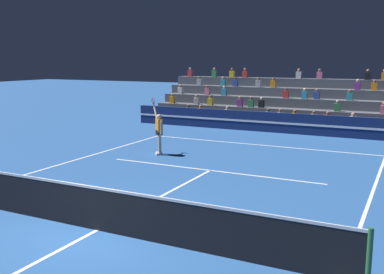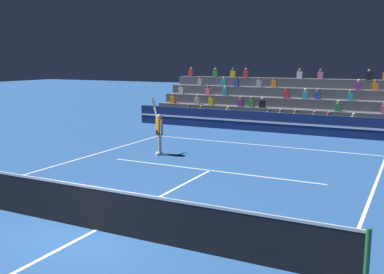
# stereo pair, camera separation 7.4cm
# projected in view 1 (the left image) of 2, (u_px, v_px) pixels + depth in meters

# --- Properties ---
(ground_plane) EXTENTS (120.00, 120.00, 0.00)m
(ground_plane) POSITION_uv_depth(u_px,v_px,m) (97.00, 230.00, 10.54)
(ground_plane) COLOR #285699
(court_lines) EXTENTS (11.10, 23.90, 0.01)m
(court_lines) POSITION_uv_depth(u_px,v_px,m) (97.00, 230.00, 10.54)
(court_lines) COLOR white
(court_lines) RESTS_ON ground
(tennis_net) EXTENTS (12.00, 0.10, 1.10)m
(tennis_net) POSITION_uv_depth(u_px,v_px,m) (96.00, 208.00, 10.44)
(tennis_net) COLOR #2D6B38
(tennis_net) RESTS_ON ground
(sponsor_banner_wall) EXTENTS (18.00, 0.26, 1.10)m
(sponsor_banner_wall) POSITION_uv_depth(u_px,v_px,m) (282.00, 123.00, 24.34)
(sponsor_banner_wall) COLOR navy
(sponsor_banner_wall) RESTS_ON ground
(bleacher_stand) EXTENTS (17.72, 4.75, 3.38)m
(bleacher_stand) POSITION_uv_depth(u_px,v_px,m) (299.00, 108.00, 27.60)
(bleacher_stand) COLOR #4C515B
(bleacher_stand) RESTS_ON ground
(tennis_player) EXTENTS (0.95, 0.83, 2.41)m
(tennis_player) POSITION_uv_depth(u_px,v_px,m) (159.00, 131.00, 18.76)
(tennis_player) COLOR beige
(tennis_player) RESTS_ON ground
(tennis_ball) EXTENTS (0.07, 0.07, 0.07)m
(tennis_ball) POSITION_uv_depth(u_px,v_px,m) (170.00, 202.00, 12.49)
(tennis_ball) COLOR #C6DB33
(tennis_ball) RESTS_ON ground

